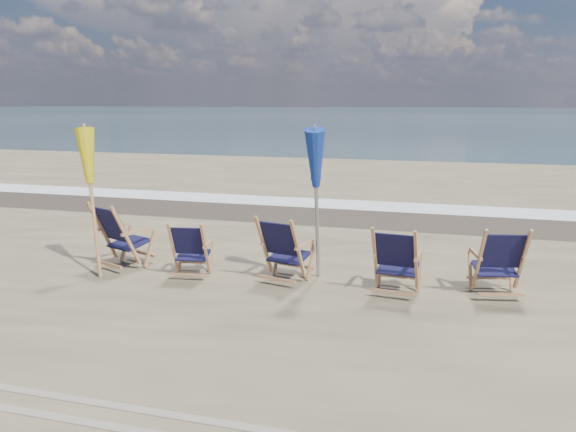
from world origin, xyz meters
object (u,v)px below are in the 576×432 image
beach_chair_4 (523,263)px  umbrella_blue (317,162)px  umbrella_yellow (90,163)px  beach_chair_3 (416,264)px  beach_chair_2 (298,252)px  beach_chair_1 (205,250)px  beach_chair_0 (126,239)px

beach_chair_4 → umbrella_blue: bearing=-12.1°
umbrella_yellow → umbrella_blue: size_ratio=0.97×
umbrella_yellow → beach_chair_4: bearing=5.3°
beach_chair_3 → beach_chair_2: bearing=3.1°
beach_chair_3 → beach_chair_4: 1.46m
beach_chair_1 → umbrella_blue: (1.67, 0.31, 1.37)m
umbrella_blue → beach_chair_2: bearing=-126.7°
umbrella_blue → umbrella_yellow: bearing=-170.7°
beach_chair_4 → umbrella_blue: 3.16m
beach_chair_1 → beach_chair_3: bearing=170.0°
umbrella_blue → beach_chair_0: bearing=-173.3°
beach_chair_0 → beach_chair_3: 4.49m
beach_chair_2 → beach_chair_4: size_ratio=1.01×
beach_chair_1 → beach_chair_2: bearing=171.9°
beach_chair_3 → umbrella_blue: 2.01m
beach_chair_2 → beach_chair_3: 1.69m
beach_chair_3 → umbrella_yellow: (-4.90, -0.20, 1.25)m
beach_chair_2 → beach_chair_3: size_ratio=1.03×
beach_chair_1 → umbrella_blue: 2.18m
umbrella_yellow → umbrella_blue: bearing=9.3°
beach_chair_0 → beach_chair_4: 5.90m
beach_chair_2 → umbrella_yellow: (-3.21, -0.27, 1.24)m
beach_chair_1 → umbrella_yellow: 2.20m
beach_chair_4 → beach_chair_1: bearing=-8.4°
beach_chair_0 → beach_chair_1: beach_chair_0 is taller
beach_chair_4 → umbrella_blue: umbrella_blue is taller
beach_chair_0 → beach_chair_1: (1.33, 0.04, -0.11)m
beach_chair_0 → umbrella_yellow: (-0.42, -0.20, 1.20)m
beach_chair_0 → umbrella_blue: 3.28m
umbrella_blue → beach_chair_1: bearing=-169.5°
beach_chair_0 → beach_chair_1: bearing=-156.2°
beach_chair_2 → beach_chair_4: (3.09, 0.31, -0.00)m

